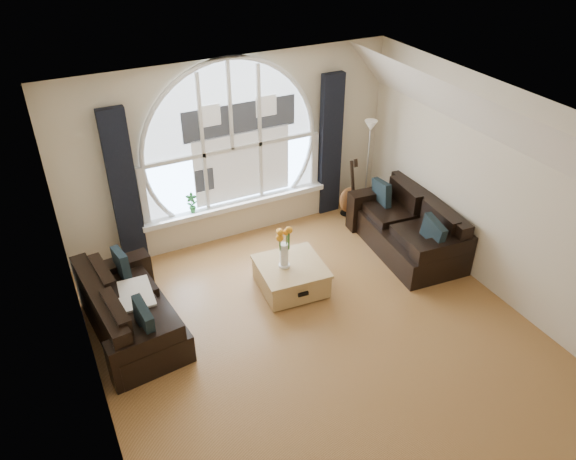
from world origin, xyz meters
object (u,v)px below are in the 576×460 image
Objects in this scene: floor_lamp at (367,169)px; potted_plant at (192,203)px; sofa_left at (131,307)px; vase_flowers at (284,242)px; sofa_right at (407,226)px; guitar at (350,187)px; coffee_chest at (291,275)px.

floor_lamp is 2.81m from potted_plant.
vase_flowers is at bearing -7.83° from sofa_left.
sofa_right is at bearing -6.34° from sofa_left.
vase_flowers is at bearing -145.56° from guitar.
guitar is 3.43× the size of potted_plant.
coffee_chest is at bearing -63.23° from potted_plant.
sofa_left is at bearing -163.09° from guitar.
floor_lamp reaches higher than coffee_chest.
guitar is at bearing -7.68° from potted_plant.
sofa_left reaches higher than coffee_chest.
guitar is at bearing 176.99° from floor_lamp.
vase_flowers is (2.00, -0.05, 0.37)m from sofa_left.
sofa_left is 5.49× the size of potted_plant.
sofa_right is 1.71× the size of guitar.
guitar is (1.69, 1.26, 0.32)m from coffee_chest.
potted_plant is (1.28, 1.52, 0.30)m from sofa_left.
guitar is at bearing 11.18° from sofa_left.
sofa_right is 2.12× the size of coffee_chest.
floor_lamp is at bearing 92.43° from sofa_right.
sofa_left is 4.25m from floor_lamp.
sofa_right is at bearing -92.59° from floor_lamp.
vase_flowers is 0.44× the size of floor_lamp.
potted_plant reaches higher than coffee_chest.
guitar is (1.77, 1.24, -0.24)m from vase_flowers.
sofa_left is 3.96m from guitar.
sofa_left is 4.01m from sofa_right.
sofa_left is at bearing -130.08° from potted_plant.
potted_plant is (-2.49, 0.34, 0.17)m from guitar.
floor_lamp is at bearing -3.57° from guitar.
sofa_right is (4.01, -0.00, 0.00)m from sofa_left.
sofa_left is 2.02m from potted_plant.
floor_lamp is at bearing 30.71° from vase_flowers.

